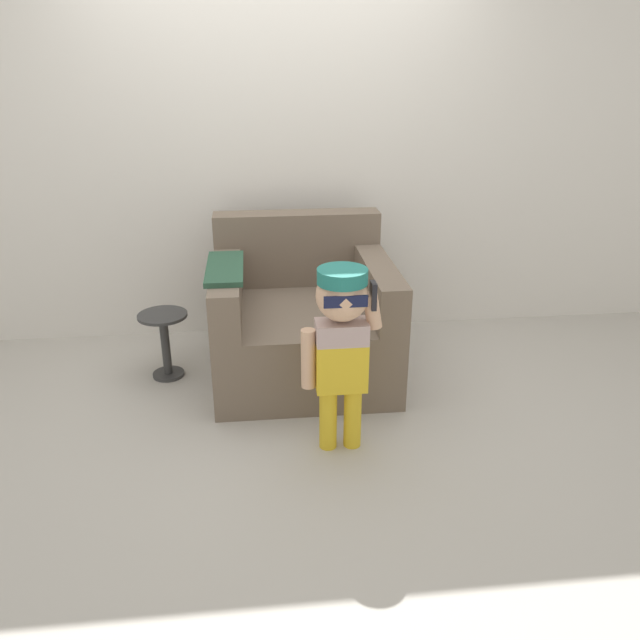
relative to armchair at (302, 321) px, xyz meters
name	(u,v)px	position (x,y,z in m)	size (l,w,h in m)	color
ground_plane	(287,373)	(-0.10, -0.04, -0.33)	(10.00, 10.00, 0.00)	#ADA89E
wall_back	(276,145)	(-0.10, 0.70, 0.97)	(10.00, 0.05, 2.60)	silver
armchair	(302,321)	(0.00, 0.00, 0.00)	(1.08, 1.04, 0.92)	#6B5B4C
person_child	(341,333)	(0.12, -0.85, 0.30)	(0.39, 0.29, 0.95)	gold
side_table	(165,339)	(-0.84, 0.01, -0.08)	(0.30, 0.30, 0.41)	#333333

